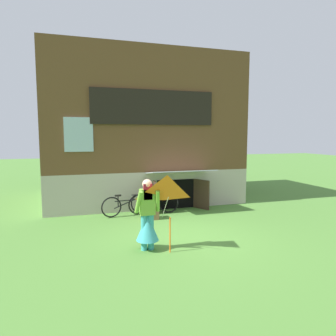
{
  "coord_description": "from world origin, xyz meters",
  "views": [
    {
      "loc": [
        -2.56,
        -7.2,
        2.63
      ],
      "look_at": [
        -0.1,
        0.96,
        1.71
      ],
      "focal_mm": 32.4,
      "sensor_mm": 36.0,
      "label": 1
    }
  ],
  "objects_px": {
    "kite": "(167,195)",
    "bicycle_green": "(155,203)",
    "person": "(147,220)",
    "wooden_crate": "(150,212)",
    "bicycle_black": "(125,205)"
  },
  "relations": [
    {
      "from": "bicycle_black",
      "to": "wooden_crate",
      "type": "bearing_deg",
      "value": -50.83
    },
    {
      "from": "kite",
      "to": "bicycle_black",
      "type": "distance_m",
      "value": 3.79
    },
    {
      "from": "person",
      "to": "wooden_crate",
      "type": "distance_m",
      "value": 2.65
    },
    {
      "from": "kite",
      "to": "bicycle_green",
      "type": "height_order",
      "value": "kite"
    },
    {
      "from": "kite",
      "to": "bicycle_green",
      "type": "distance_m",
      "value": 3.86
    },
    {
      "from": "person",
      "to": "wooden_crate",
      "type": "height_order",
      "value": "person"
    },
    {
      "from": "kite",
      "to": "bicycle_black",
      "type": "height_order",
      "value": "kite"
    },
    {
      "from": "person",
      "to": "bicycle_black",
      "type": "distance_m",
      "value": 3.14
    },
    {
      "from": "bicycle_green",
      "to": "bicycle_black",
      "type": "relative_size",
      "value": 1.03
    },
    {
      "from": "person",
      "to": "wooden_crate",
      "type": "xyz_separation_m",
      "value": [
        0.66,
        2.52,
        -0.49
      ]
    },
    {
      "from": "person",
      "to": "kite",
      "type": "bearing_deg",
      "value": -52.24
    },
    {
      "from": "person",
      "to": "wooden_crate",
      "type": "relative_size",
      "value": 3.31
    },
    {
      "from": "kite",
      "to": "bicycle_black",
      "type": "bearing_deg",
      "value": 95.74
    },
    {
      "from": "wooden_crate",
      "to": "bicycle_black",
      "type": "bearing_deg",
      "value": 139.45
    },
    {
      "from": "person",
      "to": "bicycle_green",
      "type": "relative_size",
      "value": 1.02
    }
  ]
}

